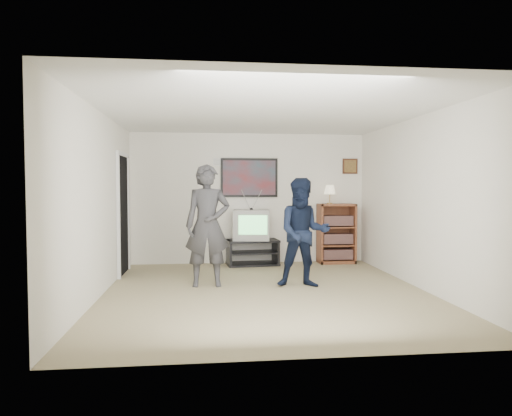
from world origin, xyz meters
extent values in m
cube|color=#8C7F59|center=(0.00, 0.00, 0.00)|extent=(4.50, 5.00, 0.01)
cube|color=white|center=(0.00, 0.00, 2.50)|extent=(4.50, 5.00, 0.01)
cube|color=white|center=(0.00, 2.50, 1.25)|extent=(4.50, 0.01, 2.50)
cube|color=white|center=(-2.25, 0.00, 1.25)|extent=(0.01, 5.00, 2.50)
cube|color=white|center=(2.25, 0.00, 1.25)|extent=(0.01, 5.00, 2.50)
cube|color=black|center=(0.04, 2.23, 0.46)|extent=(1.01, 0.63, 0.04)
cube|color=black|center=(0.04, 2.23, 0.02)|extent=(1.01, 0.63, 0.04)
cube|color=black|center=(-0.41, 2.23, 0.24)|extent=(0.09, 0.51, 0.48)
cube|color=black|center=(0.49, 2.23, 0.24)|extent=(0.09, 0.51, 0.48)
imported|color=#333235|center=(-0.81, 0.50, 0.90)|extent=(0.67, 0.44, 1.81)
imported|color=black|center=(0.59, 0.27, 0.80)|extent=(0.85, 0.70, 1.61)
cube|color=white|center=(-0.80, 0.71, 1.23)|extent=(0.08, 0.13, 0.04)
cube|color=white|center=(0.59, 0.47, 1.01)|extent=(0.06, 0.11, 0.03)
cube|color=black|center=(0.00, 2.48, 1.65)|extent=(1.10, 0.03, 0.75)
cube|color=white|center=(-0.55, 2.48, 1.95)|extent=(0.28, 0.02, 0.14)
cube|color=#472316|center=(2.00, 2.48, 1.88)|extent=(0.30, 0.03, 0.30)
cube|color=black|center=(-2.23, 1.60, 1.00)|extent=(0.03, 0.85, 2.00)
camera|label=1|loc=(-0.83, -6.28, 1.48)|focal=32.00mm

